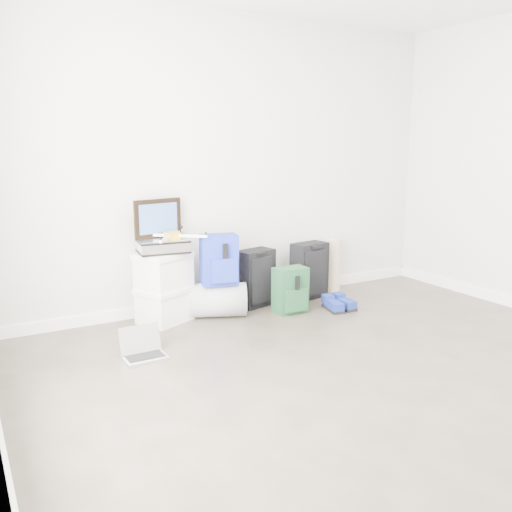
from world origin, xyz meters
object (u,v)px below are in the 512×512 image
briefcase (163,246)px  carry_on (310,270)px  boxes_stack (164,287)px  laptop (143,349)px  large_suitcase (256,278)px  duffel_bag (219,300)px

briefcase → carry_on: (1.54, -0.00, -0.40)m
boxes_stack → briefcase: (0.00, 0.00, 0.37)m
laptop → large_suitcase: bearing=26.5°
boxes_stack → large_suitcase: (0.93, 0.02, -0.04)m
briefcase → duffel_bag: bearing=-5.2°
laptop → briefcase: bearing=57.4°
carry_on → laptop: size_ratio=1.81×
briefcase → large_suitcase: (0.93, 0.02, -0.40)m
briefcase → large_suitcase: bearing=8.0°
boxes_stack → briefcase: briefcase is taller
duffel_bag → large_suitcase: size_ratio=0.91×
briefcase → large_suitcase: 1.01m
duffel_bag → large_suitcase: 0.49m
laptop → carry_on: bearing=18.3°
carry_on → laptop: bearing=-169.9°
boxes_stack → laptop: boxes_stack is taller
boxes_stack → briefcase: size_ratio=1.50×
large_suitcase → briefcase: bearing=166.7°
boxes_stack → carry_on: boxes_stack is taller
briefcase → laptop: briefcase is taller
large_suitcase → carry_on: size_ratio=0.98×
boxes_stack → laptop: size_ratio=2.00×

